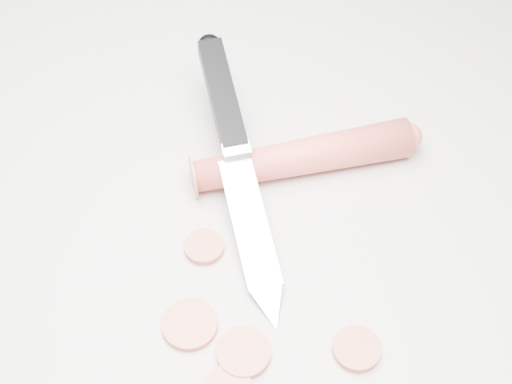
% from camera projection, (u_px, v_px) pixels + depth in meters
% --- Properties ---
extents(ground, '(2.40, 2.40, 0.00)m').
position_uv_depth(ground, '(257.00, 246.00, 0.55)').
color(ground, beige).
rests_on(ground, ground).
extents(carrot, '(0.16, 0.14, 0.03)m').
position_uv_depth(carrot, '(303.00, 157.00, 0.59)').
color(carrot, '#E4463C').
rests_on(carrot, ground).
extents(carrot_slice_0, '(0.03, 0.03, 0.01)m').
position_uv_depth(carrot_slice_0, '(357.00, 349.00, 0.50)').
color(carrot_slice_0, '#D66347').
rests_on(carrot_slice_0, ground).
extents(carrot_slice_1, '(0.03, 0.03, 0.01)m').
position_uv_depth(carrot_slice_1, '(204.00, 247.00, 0.55)').
color(carrot_slice_1, '#D66347').
rests_on(carrot_slice_1, ground).
extents(carrot_slice_2, '(0.04, 0.04, 0.01)m').
position_uv_depth(carrot_slice_2, '(244.00, 353.00, 0.50)').
color(carrot_slice_2, '#D66347').
rests_on(carrot_slice_2, ground).
extents(carrot_slice_3, '(0.04, 0.04, 0.01)m').
position_uv_depth(carrot_slice_3, '(190.00, 324.00, 0.51)').
color(carrot_slice_3, '#D66347').
rests_on(carrot_slice_3, ground).
extents(kitchen_knife, '(0.18, 0.22, 0.07)m').
position_uv_depth(kitchen_knife, '(240.00, 166.00, 0.56)').
color(kitchen_knife, '#B7B9BE').
rests_on(kitchen_knife, ground).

